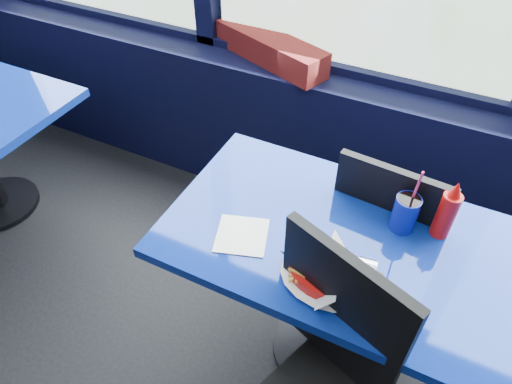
# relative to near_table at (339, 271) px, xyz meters

# --- Properties ---
(window_sill) EXTENTS (5.00, 0.26, 0.80)m
(window_sill) POSITION_rel_near_table_xyz_m (-0.30, 0.87, -0.17)
(window_sill) COLOR black
(window_sill) RESTS_ON ground
(near_table) EXTENTS (1.20, 0.70, 0.75)m
(near_table) POSITION_rel_near_table_xyz_m (0.00, 0.00, 0.00)
(near_table) COLOR black
(near_table) RESTS_ON ground
(chair_near_front) EXTENTS (0.58, 0.58, 0.99)m
(chair_near_front) POSITION_rel_near_table_xyz_m (0.12, -0.39, 0.00)
(chair_near_front) COLOR black
(chair_near_front) RESTS_ON ground
(chair_near_back) EXTENTS (0.45, 0.45, 0.92)m
(chair_near_back) POSITION_rel_near_table_xyz_m (0.08, 0.32, -0.04)
(chair_near_back) COLOR black
(chair_near_back) RESTS_ON ground
(planter_box) EXTENTS (0.65, 0.38, 0.13)m
(planter_box) POSITION_rel_near_table_xyz_m (-0.70, 0.90, 0.30)
(planter_box) COLOR maroon
(planter_box) RESTS_ON window_sill
(food_basket) EXTENTS (0.31, 0.31, 0.10)m
(food_basket) POSITION_rel_near_table_xyz_m (0.01, -0.18, 0.22)
(food_basket) COLOR red
(food_basket) RESTS_ON near_table
(ketchup_bottle) EXTENTS (0.06, 0.06, 0.23)m
(ketchup_bottle) POSITION_rel_near_table_xyz_m (0.27, 0.16, 0.28)
(ketchup_bottle) COLOR red
(ketchup_bottle) RESTS_ON near_table
(soda_cup) EXTENTS (0.08, 0.08, 0.28)m
(soda_cup) POSITION_rel_near_table_xyz_m (0.15, 0.13, 0.25)
(soda_cup) COLOR #0C178E
(soda_cup) RESTS_ON near_table
(napkin) EXTENTS (0.21, 0.21, 0.00)m
(napkin) POSITION_rel_near_table_xyz_m (-0.31, -0.14, 0.18)
(napkin) COLOR white
(napkin) RESTS_ON near_table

